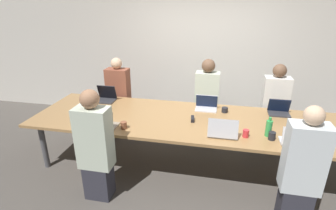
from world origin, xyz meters
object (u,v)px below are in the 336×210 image
object	(u,v)px
laptop_far_left	(106,96)
cup_near_right	(272,136)
laptop_near_midright	(223,131)
laptop_far_right	(279,110)
laptop_far_center	(206,105)
laptop_near_left	(104,123)
person_near_right	(302,170)
bottle_near_left	(91,114)
person_far_right	(274,108)
laptop_near_right	(295,139)
person_far_left	(119,97)
cup_near_left	(124,125)
person_far_center	(206,101)
bottle_near_right	(269,128)
bottle_far_left	(87,97)
cup_far_center	(225,110)
cup_near_midright	(246,133)
person_near_left	(95,148)
stapler	(193,119)

from	to	relation	value
laptop_far_left	cup_near_right	bearing A→B (deg)	-18.26
laptop_near_midright	laptop_far_right	world-z (taller)	laptop_near_midright
laptop_far_center	laptop_near_left	xyz separation A→B (m)	(-1.27, -0.94, 0.01)
laptop_near_midright	cup_near_right	world-z (taller)	laptop_near_midright
person_near_right	bottle_near_left	world-z (taller)	person_near_right
person_far_right	laptop_near_left	size ratio (longest dim) A/B	4.49
laptop_near_right	person_far_left	xyz separation A→B (m)	(-2.70, 1.30, -0.15)
cup_near_left	person_far_center	bearing A→B (deg)	54.94
bottle_near_right	bottle_far_left	size ratio (longest dim) A/B	1.14
cup_far_center	person_near_right	world-z (taller)	person_near_right
laptop_far_center	cup_near_midright	bearing A→B (deg)	-55.79
laptop_far_right	person_far_right	distance (m)	0.43
person_near_left	cup_near_right	bearing A→B (deg)	-165.79
person_far_right	bottle_far_left	world-z (taller)	person_far_right
laptop_near_midright	cup_near_right	distance (m)	0.59
person_far_center	stapler	size ratio (longest dim) A/B	9.32
person_near_right	person_near_left	xyz separation A→B (m)	(-2.30, -0.05, 0.02)
bottle_far_left	stapler	world-z (taller)	bottle_far_left
stapler	person_near_right	bearing A→B (deg)	-39.70
bottle_far_left	person_near_left	distance (m)	1.39
cup_near_midright	cup_near_left	xyz separation A→B (m)	(-1.55, -0.09, -0.00)
person_far_center	bottle_near_left	bearing A→B (deg)	-138.81
cup_near_left	bottle_near_left	size ratio (longest dim) A/B	0.35
person_far_left	person_near_left	distance (m)	1.80
cup_near_midright	laptop_far_center	xyz separation A→B (m)	(-0.54, 0.80, 0.02)
laptop_far_right	person_far_left	world-z (taller)	person_far_left
laptop_far_left	bottle_far_left	xyz separation A→B (m)	(-0.26, -0.17, 0.02)
laptop_far_center	person_far_right	bearing A→B (deg)	22.42
laptop_near_midright	laptop_near_left	size ratio (longest dim) A/B	1.15
person_near_left	cup_near_left	bearing A→B (deg)	-114.87
laptop_far_right	person_near_left	distance (m)	2.66
person_far_right	laptop_far_left	xyz separation A→B (m)	(-2.74, -0.41, 0.14)
laptop_far_left	person_far_center	bearing A→B (deg)	16.47
bottle_near_right	cup_near_left	world-z (taller)	bottle_near_right
person_far_center	person_far_right	world-z (taller)	person_far_center
laptop_near_left	cup_near_left	xyz separation A→B (m)	(0.26, 0.05, -0.03)
laptop_far_center	stapler	distance (m)	0.49
laptop_far_right	stapler	xyz separation A→B (m)	(-1.22, -0.50, -0.04)
cup_far_center	laptop_far_right	xyz separation A→B (m)	(0.79, 0.11, 0.03)
cup_near_right	person_far_left	bearing A→B (deg)	153.45
cup_far_center	cup_near_right	world-z (taller)	cup_near_right
cup_near_midright	laptop_near_left	size ratio (longest dim) A/B	0.30
laptop_far_center	person_far_center	size ratio (longest dim) A/B	0.23
person_far_center	person_near_left	size ratio (longest dim) A/B	1.01
person_near_right	laptop_near_left	world-z (taller)	person_near_right
laptop_far_left	stapler	bearing A→B (deg)	-17.87
person_far_center	person_far_right	size ratio (longest dim) A/B	1.01
cup_near_left	person_near_left	bearing A→B (deg)	-114.87
laptop_near_right	cup_near_midright	bearing A→B (deg)	-7.89
laptop_far_center	person_far_center	distance (m)	0.53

